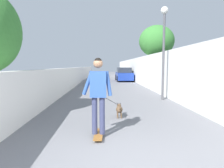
% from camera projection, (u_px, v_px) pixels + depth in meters
% --- Properties ---
extents(ground_plane, '(80.00, 80.00, 0.00)m').
position_uv_depth(ground_plane, '(109.00, 85.00, 17.03)').
color(ground_plane, slate).
extents(wall_left, '(48.00, 0.30, 1.56)m').
position_uv_depth(wall_left, '(71.00, 78.00, 14.83)').
color(wall_left, silver).
rests_on(wall_left, ground).
extents(fence_right, '(48.00, 0.30, 2.53)m').
position_uv_depth(fence_right, '(148.00, 72.00, 15.07)').
color(fence_right, white).
rests_on(fence_right, ground).
extents(tree_right_near, '(2.87, 2.87, 5.04)m').
position_uv_depth(tree_right_near, '(157.00, 41.00, 15.87)').
color(tree_right_near, '#473523').
rests_on(tree_right_near, ground).
extents(lamp_post, '(0.36, 0.36, 4.58)m').
position_uv_depth(lamp_post, '(164.00, 37.00, 9.44)').
color(lamp_post, '#4C4C51').
rests_on(lamp_post, ground).
extents(skateboard, '(0.81, 0.23, 0.08)m').
position_uv_depth(skateboard, '(99.00, 134.00, 4.61)').
color(skateboard, brown).
rests_on(skateboard, ground).
extents(person_skateboarder, '(0.23, 0.71, 1.81)m').
position_uv_depth(person_skateboarder, '(98.00, 90.00, 4.50)').
color(person_skateboarder, '#333859').
rests_on(person_skateboarder, skateboard).
extents(dog, '(2.09, 0.78, 1.06)m').
position_uv_depth(dog, '(119.00, 109.00, 6.39)').
color(dog, brown).
rests_on(dog, ground).
extents(car_near, '(4.11, 1.80, 1.54)m').
position_uv_depth(car_near, '(124.00, 75.00, 22.01)').
color(car_near, navy).
rests_on(car_near, ground).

